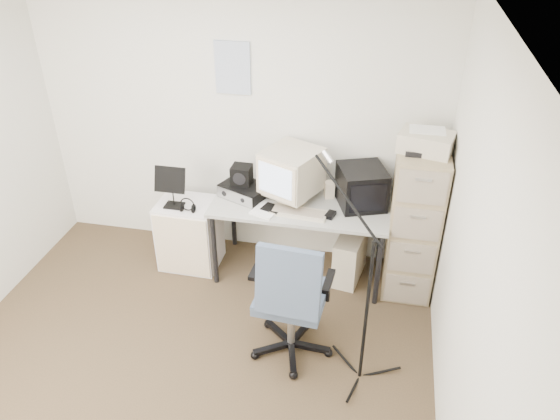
% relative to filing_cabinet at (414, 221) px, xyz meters
% --- Properties ---
extents(floor, '(3.60, 3.60, 0.01)m').
position_rel_filing_cabinet_xyz_m(floor, '(-1.58, -1.48, -0.66)').
color(floor, '#3C3020').
rests_on(floor, ground).
extents(ceiling, '(3.60, 3.60, 0.01)m').
position_rel_filing_cabinet_xyz_m(ceiling, '(-1.58, -1.48, 1.85)').
color(ceiling, white).
rests_on(ceiling, ground).
extents(wall_back, '(3.60, 0.02, 2.50)m').
position_rel_filing_cabinet_xyz_m(wall_back, '(-1.58, 0.32, 0.60)').
color(wall_back, silver).
rests_on(wall_back, ground).
extents(wall_right, '(0.02, 3.60, 2.50)m').
position_rel_filing_cabinet_xyz_m(wall_right, '(0.22, -1.48, 0.60)').
color(wall_right, silver).
rests_on(wall_right, ground).
extents(wall_calendar, '(0.30, 0.02, 0.44)m').
position_rel_filing_cabinet_xyz_m(wall_calendar, '(-1.60, 0.31, 1.10)').
color(wall_calendar, white).
rests_on(wall_calendar, wall_back).
extents(filing_cabinet, '(0.40, 0.60, 1.30)m').
position_rel_filing_cabinet_xyz_m(filing_cabinet, '(0.00, 0.00, 0.00)').
color(filing_cabinet, '#977E5D').
rests_on(filing_cabinet, floor).
extents(printer, '(0.45, 0.36, 0.15)m').
position_rel_filing_cabinet_xyz_m(printer, '(0.00, -0.02, 0.73)').
color(printer, '#BCB6A1').
rests_on(printer, filing_cabinet).
extents(desk, '(1.50, 0.70, 0.73)m').
position_rel_filing_cabinet_xyz_m(desk, '(-0.95, -0.03, -0.29)').
color(desk, '#999A8B').
rests_on(desk, floor).
extents(crt_monitor, '(0.56, 0.57, 0.46)m').
position_rel_filing_cabinet_xyz_m(crt_monitor, '(-1.04, 0.02, 0.31)').
color(crt_monitor, '#BCB6A1').
rests_on(crt_monitor, desk).
extents(crt_tv, '(0.47, 0.49, 0.33)m').
position_rel_filing_cabinet_xyz_m(crt_tv, '(-0.46, 0.06, 0.25)').
color(crt_tv, black).
rests_on(crt_tv, desk).
extents(desk_speaker, '(0.10, 0.10, 0.15)m').
position_rel_filing_cabinet_xyz_m(desk_speaker, '(-0.73, 0.11, 0.15)').
color(desk_speaker, beige).
rests_on(desk_speaker, desk).
extents(keyboard, '(0.48, 0.20, 0.03)m').
position_rel_filing_cabinet_xyz_m(keyboard, '(-0.94, -0.21, 0.09)').
color(keyboard, '#BCB6A1').
rests_on(keyboard, desk).
extents(mouse, '(0.09, 0.12, 0.03)m').
position_rel_filing_cabinet_xyz_m(mouse, '(-0.68, -0.20, 0.10)').
color(mouse, black).
rests_on(mouse, desk).
extents(radio_receiver, '(0.47, 0.41, 0.11)m').
position_rel_filing_cabinet_xyz_m(radio_receiver, '(-1.45, -0.02, 0.14)').
color(radio_receiver, black).
rests_on(radio_receiver, desk).
extents(radio_speaker, '(0.17, 0.16, 0.17)m').
position_rel_filing_cabinet_xyz_m(radio_speaker, '(-1.48, 0.01, 0.27)').
color(radio_speaker, black).
rests_on(radio_speaker, radio_receiver).
extents(papers, '(0.27, 0.32, 0.02)m').
position_rel_filing_cabinet_xyz_m(papers, '(-1.20, -0.20, 0.09)').
color(papers, white).
rests_on(papers, desk).
extents(pc_tower, '(0.28, 0.49, 0.43)m').
position_rel_filing_cabinet_xyz_m(pc_tower, '(-0.50, -0.00, -0.43)').
color(pc_tower, '#BCB6A1').
rests_on(pc_tower, floor).
extents(office_chair, '(0.67, 0.67, 1.08)m').
position_rel_filing_cabinet_xyz_m(office_chair, '(-0.85, -0.99, -0.11)').
color(office_chair, '#495771').
rests_on(office_chair, floor).
extents(side_cart, '(0.53, 0.42, 0.64)m').
position_rel_filing_cabinet_xyz_m(side_cart, '(-1.96, -0.10, -0.33)').
color(side_cart, white).
rests_on(side_cart, floor).
extents(music_stand, '(0.30, 0.24, 0.39)m').
position_rel_filing_cabinet_xyz_m(music_stand, '(-2.05, -0.16, 0.19)').
color(music_stand, black).
rests_on(music_stand, side_cart).
extents(headphones, '(0.18, 0.18, 0.02)m').
position_rel_filing_cabinet_xyz_m(headphones, '(-1.90, -0.22, 0.04)').
color(headphones, black).
rests_on(headphones, side_cart).
extents(mic_stand, '(0.03, 0.03, 1.56)m').
position_rel_filing_cabinet_xyz_m(mic_stand, '(-0.31, -1.15, 0.13)').
color(mic_stand, black).
rests_on(mic_stand, floor).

